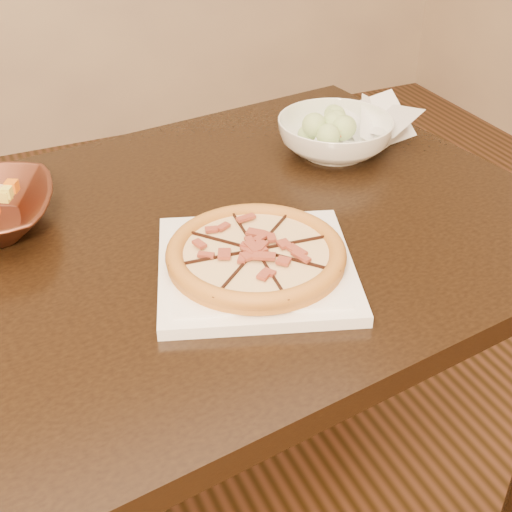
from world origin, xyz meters
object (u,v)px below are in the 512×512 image
object	(u,v)px
dining_table	(170,300)
salad_bowl	(335,136)
plate	(256,267)
pizza	(256,254)

from	to	relation	value
dining_table	salad_bowl	world-z (taller)	salad_bowl
dining_table	plate	xyz separation A→B (m)	(0.10, -0.13, 0.12)
plate	pizza	bearing A→B (deg)	134.59
dining_table	salad_bowl	xyz separation A→B (m)	(0.40, 0.17, 0.15)
dining_table	pizza	bearing A→B (deg)	-54.63
pizza	salad_bowl	bearing A→B (deg)	44.99
plate	salad_bowl	world-z (taller)	salad_bowl
dining_table	plate	bearing A→B (deg)	-54.63
pizza	salad_bowl	size ratio (longest dim) A/B	1.18
plate	salad_bowl	size ratio (longest dim) A/B	1.63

